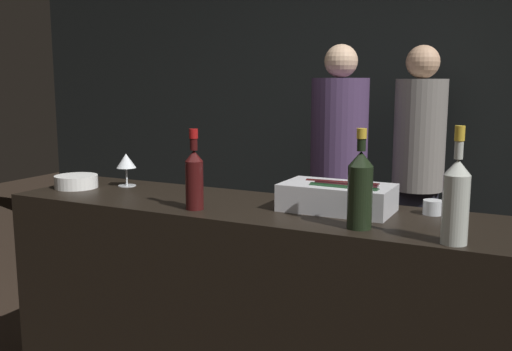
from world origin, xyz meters
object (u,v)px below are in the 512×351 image
red_wine_bottle_tall (194,176)px  person_in_hoodie (339,163)px  candle_votive (433,207)px  wine_glass (126,162)px  bowl_white (76,181)px  champagne_bottle (360,187)px  rose_wine_bottle (456,198)px  ice_bin_with_bottles (339,196)px  person_blond_tee (418,162)px

red_wine_bottle_tall → person_in_hoodie: size_ratio=0.19×
candle_votive → wine_glass: bearing=-178.1°
bowl_white → champagne_bottle: 1.43m
rose_wine_bottle → champagne_bottle: rose_wine_bottle is taller
candle_votive → champagne_bottle: 0.39m
bowl_white → candle_votive: bowl_white is taller
ice_bin_with_bottles → red_wine_bottle_tall: bearing=-156.4°
bowl_white → red_wine_bottle_tall: 0.77m
rose_wine_bottle → red_wine_bottle_tall: bearing=177.2°
person_in_hoodie → champagne_bottle: bearing=-74.0°
red_wine_bottle_tall → person_blond_tee: 1.94m
wine_glass → candle_votive: size_ratio=2.16×
bowl_white → person_blond_tee: person_blond_tee is taller
person_in_hoodie → candle_votive: bearing=-63.2°
bowl_white → person_in_hoodie: person_in_hoodie is taller
person_blond_tee → ice_bin_with_bottles: bearing=71.1°
ice_bin_with_bottles → person_blond_tee: bearing=90.5°
rose_wine_bottle → person_blond_tee: 1.98m
candle_votive → person_blond_tee: 1.58m
ice_bin_with_bottles → rose_wine_bottle: (0.47, -0.27, 0.08)m
bowl_white → wine_glass: 0.25m
red_wine_bottle_tall → candle_votive: bearing=21.1°
wine_glass → rose_wine_bottle: 1.58m
wine_glass → rose_wine_bottle: (1.55, -0.33, 0.03)m
champagne_bottle → person_blond_tee: bearing=95.0°
wine_glass → person_in_hoodie: person_in_hoodie is taller
champagne_bottle → person_in_hoodie: size_ratio=0.20×
person_in_hoodie → red_wine_bottle_tall: bearing=-96.2°
red_wine_bottle_tall → rose_wine_bottle: (0.98, -0.05, 0.01)m
wine_glass → red_wine_bottle_tall: red_wine_bottle_tall is taller
candle_votive → person_blond_tee: person_blond_tee is taller
ice_bin_with_bottles → rose_wine_bottle: size_ratio=1.16×
champagne_bottle → person_in_hoodie: person_in_hoodie is taller
red_wine_bottle_tall → champagne_bottle: (0.66, 0.00, 0.01)m
candle_votive → rose_wine_bottle: bearing=-71.2°
wine_glass → champagne_bottle: bearing=-12.7°
wine_glass → champagne_bottle: champagne_bottle is taller
ice_bin_with_bottles → candle_votive: ice_bin_with_bottles is taller
wine_glass → red_wine_bottle_tall: bearing=-26.3°
bowl_white → person_in_hoodie: size_ratio=0.12×
bowl_white → red_wine_bottle_tall: red_wine_bottle_tall is taller
person_in_hoodie → rose_wine_bottle: bearing=-65.8°
ice_bin_with_bottles → candle_votive: bearing=17.0°
person_in_hoodie → bowl_white: bearing=-122.5°
candle_votive → person_blond_tee: bearing=102.9°
champagne_bottle → person_blond_tee: (-0.16, 1.87, -0.16)m
rose_wine_bottle → person_blond_tee: person_blond_tee is taller
candle_votive → ice_bin_with_bottles: bearing=-163.0°
red_wine_bottle_tall → champagne_bottle: champagne_bottle is taller
red_wine_bottle_tall → champagne_bottle: size_ratio=0.92×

